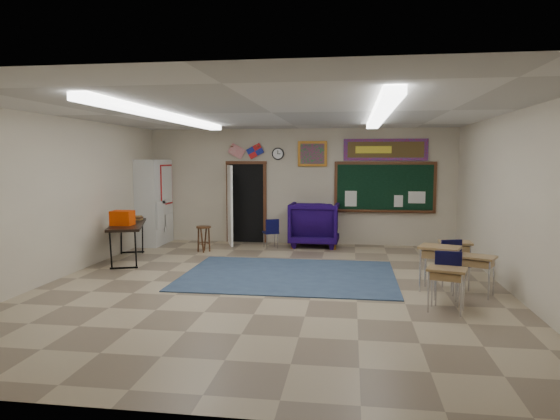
# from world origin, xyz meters

# --- Properties ---
(floor) EXTENTS (9.00, 9.00, 0.00)m
(floor) POSITION_xyz_m (0.00, 0.00, 0.00)
(floor) COLOR tan
(floor) RESTS_ON ground
(back_wall) EXTENTS (8.00, 0.04, 3.00)m
(back_wall) POSITION_xyz_m (0.00, 4.50, 1.50)
(back_wall) COLOR beige
(back_wall) RESTS_ON floor
(front_wall) EXTENTS (8.00, 0.04, 3.00)m
(front_wall) POSITION_xyz_m (0.00, -4.50, 1.50)
(front_wall) COLOR beige
(front_wall) RESTS_ON floor
(left_wall) EXTENTS (0.04, 9.00, 3.00)m
(left_wall) POSITION_xyz_m (-4.00, 0.00, 1.50)
(left_wall) COLOR beige
(left_wall) RESTS_ON floor
(right_wall) EXTENTS (0.04, 9.00, 3.00)m
(right_wall) POSITION_xyz_m (4.00, 0.00, 1.50)
(right_wall) COLOR beige
(right_wall) RESTS_ON floor
(ceiling) EXTENTS (8.00, 9.00, 0.04)m
(ceiling) POSITION_xyz_m (0.00, 0.00, 3.00)
(ceiling) COLOR silver
(ceiling) RESTS_ON back_wall
(area_rug) EXTENTS (4.00, 3.00, 0.02)m
(area_rug) POSITION_xyz_m (0.20, 0.80, 0.01)
(area_rug) COLOR #344A64
(area_rug) RESTS_ON floor
(fluorescent_strips) EXTENTS (3.86, 6.00, 0.10)m
(fluorescent_strips) POSITION_xyz_m (0.00, 0.00, 2.94)
(fluorescent_strips) COLOR white
(fluorescent_strips) RESTS_ON ceiling
(doorway) EXTENTS (1.10, 0.89, 2.16)m
(doorway) POSITION_xyz_m (-1.50, 4.35, 1.06)
(doorway) COLOR black
(doorway) RESTS_ON back_wall
(chalkboard) EXTENTS (2.55, 0.14, 1.30)m
(chalkboard) POSITION_xyz_m (2.20, 4.46, 1.46)
(chalkboard) COLOR #502A17
(chalkboard) RESTS_ON back_wall
(bulletin_board) EXTENTS (2.10, 0.05, 0.55)m
(bulletin_board) POSITION_xyz_m (2.20, 4.47, 2.45)
(bulletin_board) COLOR red
(bulletin_board) RESTS_ON back_wall
(framed_art_print) EXTENTS (0.75, 0.05, 0.65)m
(framed_art_print) POSITION_xyz_m (0.35, 4.47, 2.35)
(framed_art_print) COLOR #9C601E
(framed_art_print) RESTS_ON back_wall
(wall_clock) EXTENTS (0.32, 0.05, 0.32)m
(wall_clock) POSITION_xyz_m (-0.55, 4.47, 2.35)
(wall_clock) COLOR black
(wall_clock) RESTS_ON back_wall
(wall_flags) EXTENTS (1.16, 0.06, 0.70)m
(wall_flags) POSITION_xyz_m (-1.40, 4.44, 2.48)
(wall_flags) COLOR red
(wall_flags) RESTS_ON back_wall
(storage_cabinet) EXTENTS (0.59, 1.25, 2.20)m
(storage_cabinet) POSITION_xyz_m (-3.71, 3.85, 1.10)
(storage_cabinet) COLOR silver
(storage_cabinet) RESTS_ON floor
(wingback_armchair) EXTENTS (1.25, 1.29, 1.14)m
(wingback_armchair) POSITION_xyz_m (0.45, 4.15, 0.57)
(wingback_armchair) COLOR #14053A
(wingback_armchair) RESTS_ON floor
(student_chair_reading) EXTENTS (0.49, 0.49, 0.74)m
(student_chair_reading) POSITION_xyz_m (-0.62, 3.69, 0.37)
(student_chair_reading) COLOR black
(student_chair_reading) RESTS_ON floor
(student_chair_desk_a) EXTENTS (0.47, 0.47, 0.85)m
(student_chair_desk_a) POSITION_xyz_m (2.82, -0.72, 0.43)
(student_chair_desk_a) COLOR black
(student_chair_desk_a) RESTS_ON floor
(student_chair_desk_b) EXTENTS (0.52, 0.52, 0.83)m
(student_chair_desk_b) POSITION_xyz_m (3.14, 0.20, 0.41)
(student_chair_desk_b) COLOR black
(student_chair_desk_b) RESTS_ON floor
(student_desk_front_left) EXTENTS (0.77, 0.68, 0.77)m
(student_desk_front_left) POSITION_xyz_m (2.84, 0.03, 0.43)
(student_desk_front_left) COLOR #A1784B
(student_desk_front_left) RESTS_ON floor
(student_desk_front_right) EXTENTS (0.59, 0.45, 0.69)m
(student_desk_front_right) POSITION_xyz_m (3.29, 1.05, 0.39)
(student_desk_front_right) COLOR #A1784B
(student_desk_front_right) RESTS_ON floor
(student_desk_back_left) EXTENTS (0.63, 0.55, 0.65)m
(student_desk_back_left) POSITION_xyz_m (2.75, -1.12, 0.36)
(student_desk_back_left) COLOR #A1784B
(student_desk_back_left) RESTS_ON floor
(student_desk_back_right) EXTENTS (0.67, 0.62, 0.66)m
(student_desk_back_right) POSITION_xyz_m (3.39, -0.16, 0.37)
(student_desk_back_right) COLOR #A1784B
(student_desk_back_right) RESTS_ON floor
(folding_table) EXTENTS (1.27, 2.08, 1.12)m
(folding_table) POSITION_xyz_m (-3.46, 1.70, 0.45)
(folding_table) COLOR black
(folding_table) RESTS_ON floor
(wooden_stool) EXTENTS (0.35, 0.35, 0.62)m
(wooden_stool) POSITION_xyz_m (-2.12, 2.95, 0.32)
(wooden_stool) COLOR #482715
(wooden_stool) RESTS_ON floor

